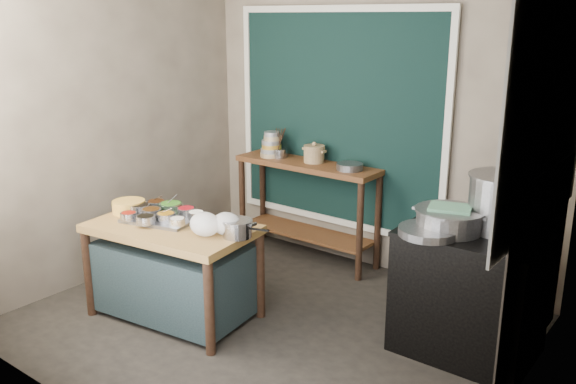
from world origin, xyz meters
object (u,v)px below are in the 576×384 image
Objects in this scene: prep_table at (174,271)px; ceramic_crock at (314,155)px; condiment_tray at (162,218)px; yellow_basin at (129,207)px; stove_block at (469,295)px; back_counter at (307,210)px; steamer at (449,220)px; saucepan at (237,228)px; stock_pot at (503,203)px; utensil_cup at (280,153)px.

ceramic_crock reaches higher than prep_table.
yellow_basin reaches higher than condiment_tray.
stove_block is 1.68× the size of condiment_tray.
back_counter is 1.75m from yellow_basin.
steamer is (2.35, 0.80, 0.16)m from yellow_basin.
ceramic_crock is (-0.41, 1.53, 0.21)m from saucepan.
back_counter is 1.61× the size of stove_block.
stove_block is at bearing 21.45° from condiment_tray.
steamer is (-0.15, -0.08, 0.53)m from stove_block.
yellow_basin is at bearing -158.49° from stock_pot.
prep_table is 2.19m from stove_block.
ceramic_crock is at bearing 6.57° from utensil_cup.
stove_block is at bearing 28.01° from steamer.
condiment_tray is 2.58× the size of ceramic_crock.
back_counter is 5.61× the size of yellow_basin.
back_counter is 2.19m from stock_pot.
stove_block reaches higher than condiment_tray.
steamer is (2.00, 0.76, 0.19)m from condiment_tray.
condiment_tray is 2.08× the size of yellow_basin.
utensil_cup is at bearing 162.02° from stove_block.
condiment_tray is 1.14× the size of steamer.
prep_table is 6.02× the size of ceramic_crock.
condiment_tray is 2.36× the size of saucepan.
utensil_cup is 2.22m from steamer.
steamer is at bearing -151.99° from stove_block.
saucepan is (0.71, 0.08, 0.05)m from condiment_tray.
yellow_basin is at bearing -99.85° from utensil_cup.
prep_table is 1.39× the size of stove_block.
prep_table is at bearing -95.32° from ceramic_crock.
condiment_tray is at bearing -87.40° from utensil_cup.
stock_pot is 1.04× the size of steamer.
utensil_cup reaches higher than back_counter.
yellow_basin is at bearing 169.28° from saucepan.
stock_pot is at bearing 51.49° from stove_block.
saucepan is (-1.44, -0.76, 0.39)m from stove_block.
ceramic_crock is 1.90m from steamer.
prep_table is 2.67× the size of steamer.
steamer is at bearing 20.94° from condiment_tray.
utensil_cup is 0.31× the size of stock_pot.
prep_table is at bearing -154.00° from stock_pot.
condiment_tray is at bearing -158.55° from stove_block.
ceramic_crock is (-1.85, 0.76, 0.59)m from stove_block.
condiment_tray is at bearing 169.53° from saucepan.
stove_block is at bearing 10.97° from saucepan.
stove_block is at bearing 19.40° from yellow_basin.
ceramic_crock is (0.05, 0.03, 0.54)m from back_counter.
saucepan is (0.46, -1.49, 0.34)m from back_counter.
stove_block is 2.40m from utensil_cup.
steamer is at bearing -21.13° from utensil_cup.
yellow_basin is (-0.50, 0.00, 0.42)m from prep_table.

